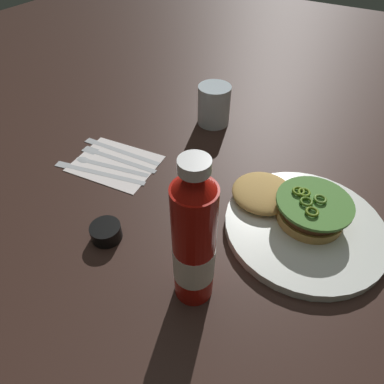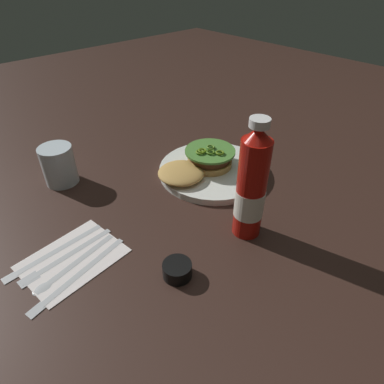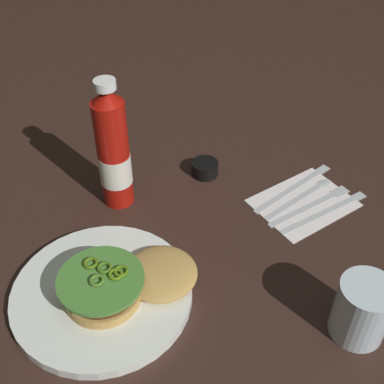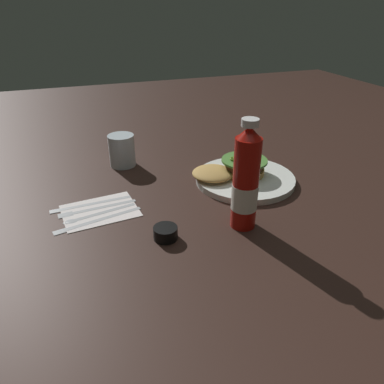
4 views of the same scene
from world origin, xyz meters
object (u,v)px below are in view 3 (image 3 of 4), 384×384
Objects in this scene: dinner_plate at (102,293)px; napkin at (303,203)px; ketchup_bottle at (113,153)px; water_glass at (362,310)px; condiment_cup at (205,168)px; steak_knife at (330,209)px; fork_utensil at (316,202)px; spoon_utensil at (308,191)px; butter_knife at (298,184)px; burger_sandwich at (124,282)px.

dinner_plate is 0.42m from napkin.
ketchup_bottle reaches higher than water_glass.
condiment_cup is 0.26× the size of steak_knife.
water_glass is 0.55× the size of napkin.
dinner_plate is 1.11× the size of ketchup_bottle.
fork_utensil is (0.44, 0.02, -0.00)m from dinner_plate.
steak_knife is (0.34, -0.22, -0.11)m from ketchup_bottle.
napkin is 1.00× the size of spoon_utensil.
spoon_utensil is (-0.00, 0.06, 0.00)m from steak_knife.
dinner_plate is at bearing -173.86° from spoon_utensil.
steak_knife is at bearing 58.67° from water_glass.
napkin is at bearing -114.77° from butter_knife.
ketchup_bottle is at bearing 150.19° from napkin.
dinner_plate is 5.25× the size of condiment_cup.
ketchup_bottle is 0.21m from condiment_cup.
condiment_cup is 0.25× the size of butter_knife.
ketchup_bottle is at bearing 147.42° from steak_knife.
ketchup_bottle is 1.31× the size of fork_utensil.
fork_utensil is at bearing 2.13° from dinner_plate.
steak_knife is 0.09m from butter_knife.
napkin is at bearing 149.15° from fork_utensil.
ketchup_bottle is at bearing 150.12° from fork_utensil.
condiment_cup is 0.30× the size of spoon_utensil.
water_glass is 0.48× the size of steak_knife.
condiment_cup reaches higher than fork_utensil.
burger_sandwich is at bearing -179.12° from steak_knife.
burger_sandwich is 0.85× the size of ketchup_bottle.
condiment_cup is 0.26m from steak_knife.
dinner_plate reaches higher than spoon_utensil.
fork_utensil is at bearing -100.78° from spoon_utensil.
water_glass is 0.32m from spoon_utensil.
dinner_plate is 0.45m from butter_knife.
dinner_plate reaches higher than butter_knife.
dinner_plate is 1.45× the size of fork_utensil.
butter_knife is at bearing -39.66° from condiment_cup.
condiment_cup is at bearing 39.23° from burger_sandwich.
spoon_utensil and butter_knife have the same top height.
steak_knife is at bearing -32.58° from ketchup_bottle.
water_glass reaches higher than condiment_cup.
fork_utensil is at bearing -91.27° from butter_knife.
ketchup_bottle reaches higher than napkin.
ketchup_bottle is 0.42m from steak_knife.
spoon_utensil reaches higher than napkin.
water_glass is 0.27m from steak_knife.
fork_utensil is (0.02, -0.01, 0.00)m from napkin.
water_glass is (0.28, -0.22, 0.01)m from burger_sandwich.
steak_knife and butter_knife have the same top height.
napkin is at bearing -53.61° from condiment_cup.
water_glass reaches higher than dinner_plate.
condiment_cup reaches higher than napkin.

